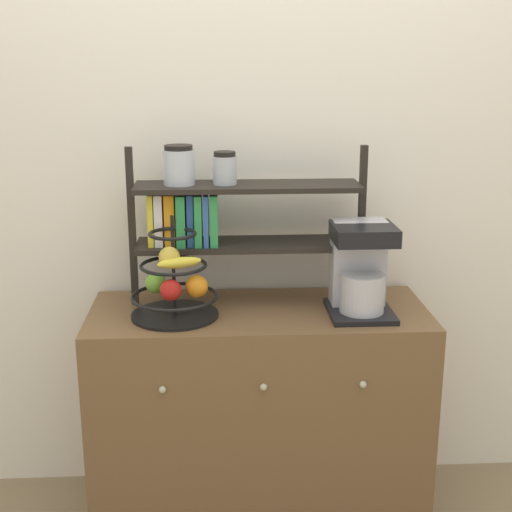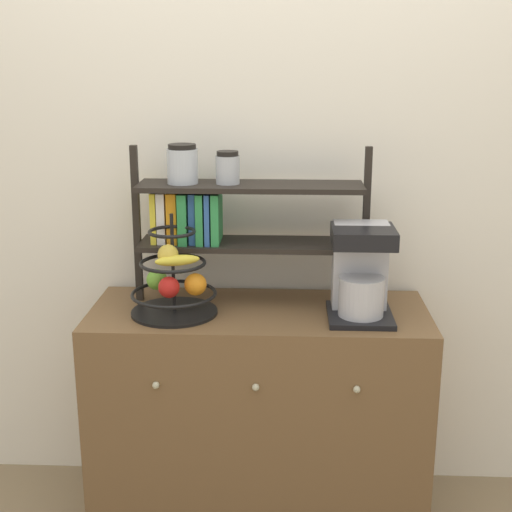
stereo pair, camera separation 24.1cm
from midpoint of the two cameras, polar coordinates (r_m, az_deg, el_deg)
The scene contains 5 objects.
wall_back at distance 2.63m, azimuth -2.79°, elevation 8.18°, with size 7.00×0.05×2.60m, color silver.
sideboard at distance 2.63m, azimuth -2.46°, elevation -12.54°, with size 1.17×0.49×0.79m.
coffee_maker at distance 2.42m, azimuth 5.54°, elevation -1.05°, with size 0.22×0.25×0.31m.
fruit_stand at distance 2.40m, azimuth -9.42°, elevation -2.31°, with size 0.30×0.30×0.35m.
shelf_hutch at distance 2.47m, azimuth -6.08°, elevation 3.71°, with size 0.82×0.20×0.56m.
Camera 1 is at (-0.14, -2.09, 1.64)m, focal length 50.00 mm.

